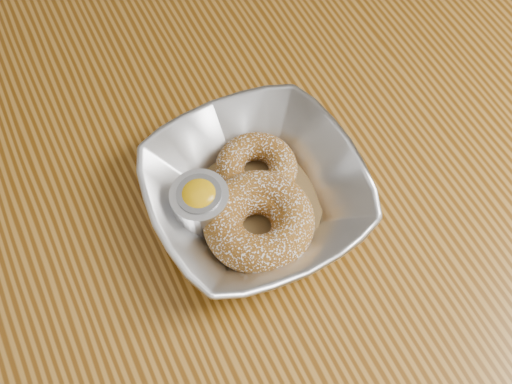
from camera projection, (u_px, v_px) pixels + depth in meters
name	position (u px, v px, depth m)	size (l,w,h in m)	color
ground_plane	(284.00, 320.00, 1.36)	(4.00, 4.00, 0.00)	#565659
table	(305.00, 176.00, 0.79)	(1.20, 0.80, 0.75)	brown
serving_bowl	(256.00, 193.00, 0.63)	(0.23, 0.23, 0.06)	silver
parchment	(256.00, 201.00, 0.65)	(0.14, 0.14, 0.00)	brown
donut_back	(256.00, 169.00, 0.65)	(0.09, 0.09, 0.03)	brown
donut_front	(259.00, 221.00, 0.61)	(0.12, 0.12, 0.04)	brown
donut_extra	(257.00, 226.00, 0.62)	(0.10, 0.10, 0.04)	brown
ramekin	(200.00, 203.00, 0.62)	(0.06, 0.06, 0.05)	silver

